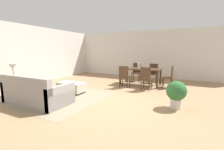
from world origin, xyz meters
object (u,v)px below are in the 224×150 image
object	(u,v)px
dining_chair_far_left	(136,71)
potted_plant	(176,92)
ottoman_table	(71,87)
dining_table	(140,70)
dining_chair_near_right	(146,77)
table_lamp	(13,67)
couch	(36,94)
dining_chair_near_left	(124,75)
dining_chair_head_east	(170,76)
dining_chair_far_right	(153,72)
side_table	(14,83)
vase_centerpiece	(139,65)

from	to	relation	value
dining_chair_far_left	potted_plant	size ratio (longest dim) A/B	1.23
ottoman_table	dining_table	xyz separation A→B (m)	(1.90, 2.45, 0.45)
ottoman_table	dining_chair_near_right	bearing A→B (deg)	34.01
table_lamp	couch	bearing A→B (deg)	-6.69
dining_chair_near_left	dining_chair_head_east	world-z (taller)	same
ottoman_table	dining_chair_head_east	size ratio (longest dim) A/B	1.07
dining_chair_near_left	dining_table	bearing A→B (deg)	60.73
table_lamp	ottoman_table	bearing A→B (deg)	39.37
couch	dining_table	xyz separation A→B (m)	(2.05, 3.79, 0.39)
ottoman_table	dining_chair_head_east	bearing A→B (deg)	37.99
potted_plant	dining_chair_far_right	bearing A→B (deg)	111.80
dining_chair_near_right	dining_chair_near_left	bearing A→B (deg)	177.94
dining_table	side_table	bearing A→B (deg)	-132.62
couch	side_table	distance (m)	1.32
couch	ottoman_table	bearing A→B (deg)	83.42
dining_table	dining_chair_near_right	xyz separation A→B (m)	(0.47, -0.85, -0.15)
couch	dining_chair_far_right	xyz separation A→B (m)	(2.47, 4.57, 0.24)
ottoman_table	dining_chair_far_left	world-z (taller)	dining_chair_far_left
dining_table	dining_chair_far_left	bearing A→B (deg)	118.57
potted_plant	ottoman_table	bearing A→B (deg)	-179.19
dining_table	potted_plant	bearing A→B (deg)	-54.86
ottoman_table	potted_plant	size ratio (longest dim) A/B	1.31
couch	side_table	xyz separation A→B (m)	(-1.30, 0.15, 0.18)
couch	potted_plant	size ratio (longest dim) A/B	2.67
dining_chair_far_right	potted_plant	size ratio (longest dim) A/B	1.23
dining_chair_near_left	vase_centerpiece	world-z (taller)	vase_centerpiece
dining_chair_head_east	side_table	bearing A→B (deg)	-141.57
dining_chair_far_right	dining_chair_far_left	bearing A→B (deg)	177.19
table_lamp	dining_table	xyz separation A→B (m)	(3.35, 3.64, -0.33)
dining_chair_near_left	dining_chair_far_right	world-z (taller)	same
side_table	table_lamp	size ratio (longest dim) A/B	1.12
dining_chair_head_east	table_lamp	bearing A→B (deg)	-141.57
table_lamp	vase_centerpiece	xyz separation A→B (m)	(3.26, 3.67, -0.11)
table_lamp	dining_chair_far_left	size ratio (longest dim) A/B	0.57
dining_chair_far_right	vase_centerpiece	bearing A→B (deg)	-124.55
ottoman_table	potted_plant	bearing A→B (deg)	0.81
ottoman_table	dining_chair_far_right	size ratio (longest dim) A/B	1.07
dining_table	dining_chair_near_left	distance (m)	0.95
dining_chair_near_left	vase_centerpiece	bearing A→B (deg)	66.81
ottoman_table	dining_table	bearing A→B (deg)	52.23
couch	dining_chair_head_east	distance (m)	5.05
vase_centerpiece	side_table	bearing A→B (deg)	-131.56
dining_chair_head_east	dining_chair_far_left	bearing A→B (deg)	154.65
couch	dining_table	distance (m)	4.33
dining_chair_far_right	couch	bearing A→B (deg)	-118.38
dining_chair_far_left	dining_chair_far_right	xyz separation A→B (m)	(0.86, -0.04, 0.00)
dining_chair_far_right	side_table	bearing A→B (deg)	-130.47
couch	table_lamp	distance (m)	1.49
dining_chair_head_east	dining_chair_near_right	bearing A→B (deg)	-132.17
side_table	dining_chair_far_left	distance (m)	5.32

